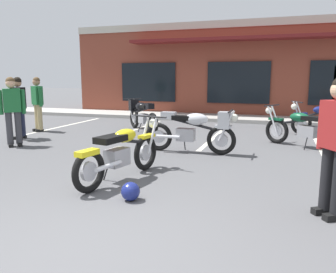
# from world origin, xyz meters

# --- Properties ---
(ground_plane) EXTENTS (80.00, 80.00, 0.00)m
(ground_plane) POSITION_xyz_m (0.00, 3.55, 0.00)
(ground_plane) COLOR #515154
(sidewalk_kerb) EXTENTS (22.00, 1.80, 0.14)m
(sidewalk_kerb) POSITION_xyz_m (0.00, 10.92, 0.07)
(sidewalk_kerb) COLOR #A8A59E
(sidewalk_kerb) RESTS_ON ground_plane
(brick_storefront_building) EXTENTS (14.94, 6.57, 3.96)m
(brick_storefront_building) POSITION_xyz_m (0.00, 14.67, 1.98)
(brick_storefront_building) COLOR brown
(brick_storefront_building) RESTS_ON ground_plane
(painted_stall_lines) EXTENTS (10.85, 4.80, 0.01)m
(painted_stall_lines) POSITION_xyz_m (0.00, 7.32, 0.00)
(painted_stall_lines) COLOR silver
(painted_stall_lines) RESTS_ON ground_plane
(motorcycle_foreground_classic) EXTENTS (0.79, 2.09, 0.98)m
(motorcycle_foreground_classic) POSITION_xyz_m (-0.69, 2.40, 0.46)
(motorcycle_foreground_classic) COLOR black
(motorcycle_foreground_classic) RESTS_ON ground_plane
(motorcycle_red_sportbike) EXTENTS (1.89, 1.31, 0.98)m
(motorcycle_red_sportbike) POSITION_xyz_m (2.27, 6.14, 0.46)
(motorcycle_red_sportbike) COLOR black
(motorcycle_red_sportbike) RESTS_ON ground_plane
(motorcycle_black_cruiser) EXTENTS (1.67, 1.63, 0.98)m
(motorcycle_black_cruiser) POSITION_xyz_m (-2.43, 7.36, 0.53)
(motorcycle_black_cruiser) COLOR black
(motorcycle_black_cruiser) RESTS_ON ground_plane
(motorcycle_silver_naked) EXTENTS (1.97, 1.16, 0.98)m
(motorcycle_silver_naked) POSITION_xyz_m (2.96, 8.47, 0.46)
(motorcycle_silver_naked) COLOR black
(motorcycle_silver_naked) RESTS_ON ground_plane
(motorcycle_blue_standard) EXTENTS (2.11, 0.66, 0.98)m
(motorcycle_blue_standard) POSITION_xyz_m (-0.06, 4.74, 0.53)
(motorcycle_blue_standard) COLOR black
(motorcycle_blue_standard) RESTS_ON ground_plane
(person_in_black_shirt) EXTENTS (0.32, 0.61, 1.68)m
(person_in_black_shirt) POSITION_xyz_m (-4.96, 4.90, 0.95)
(person_in_black_shirt) COLOR black
(person_in_black_shirt) RESTS_ON ground_plane
(person_in_shorts_foreground) EXTENTS (0.58, 0.40, 1.68)m
(person_in_shorts_foreground) POSITION_xyz_m (-5.40, 6.17, 0.95)
(person_in_shorts_foreground) COLOR black
(person_in_shorts_foreground) RESTS_ON ground_plane
(person_by_back_row) EXTENTS (0.42, 0.55, 1.68)m
(person_by_back_row) POSITION_xyz_m (2.37, 1.84, 0.95)
(person_by_back_row) COLOR black
(person_by_back_row) RESTS_ON ground_plane
(person_near_building) EXTENTS (0.48, 0.51, 1.68)m
(person_near_building) POSITION_xyz_m (-4.39, 4.05, 0.95)
(person_near_building) COLOR black
(person_near_building) RESTS_ON ground_plane
(helmet_on_pavement) EXTENTS (0.26, 0.26, 0.26)m
(helmet_on_pavement) POSITION_xyz_m (-0.14, 1.57, 0.13)
(helmet_on_pavement) COLOR navy
(helmet_on_pavement) RESTS_ON ground_plane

